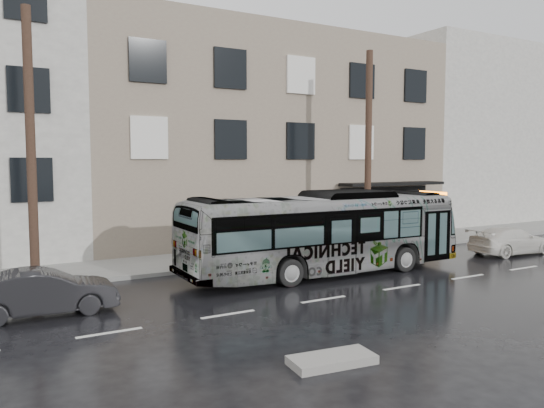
{
  "coord_description": "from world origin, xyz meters",
  "views": [
    {
      "loc": [
        -9.19,
        -15.54,
        4.22
      ],
      "look_at": [
        1.03,
        2.5,
        2.53
      ],
      "focal_mm": 35.0,
      "sensor_mm": 36.0,
      "label": 1
    }
  ],
  "objects_px": {
    "utility_pole_front": "(368,151)",
    "white_sedan": "(511,241)",
    "bus": "(324,233)",
    "utility_pole_rear": "(31,148)",
    "sign_post": "(385,222)",
    "dark_sedan": "(43,292)"
  },
  "relations": [
    {
      "from": "utility_pole_front",
      "to": "sign_post",
      "type": "distance_m",
      "value": 3.48
    },
    {
      "from": "bus",
      "to": "white_sedan",
      "type": "height_order",
      "value": "bus"
    },
    {
      "from": "utility_pole_front",
      "to": "white_sedan",
      "type": "height_order",
      "value": "utility_pole_front"
    },
    {
      "from": "utility_pole_rear",
      "to": "white_sedan",
      "type": "distance_m",
      "value": 20.18
    },
    {
      "from": "sign_post",
      "to": "bus",
      "type": "bearing_deg",
      "value": -153.1
    },
    {
      "from": "utility_pole_front",
      "to": "dark_sedan",
      "type": "relative_size",
      "value": 2.32
    },
    {
      "from": "utility_pole_front",
      "to": "white_sedan",
      "type": "xyz_separation_m",
      "value": [
        5.46,
        -3.47,
        -4.04
      ]
    },
    {
      "from": "sign_post",
      "to": "white_sedan",
      "type": "relative_size",
      "value": 0.57
    },
    {
      "from": "utility_pole_rear",
      "to": "white_sedan",
      "type": "xyz_separation_m",
      "value": [
        19.46,
        -3.47,
        -4.04
      ]
    },
    {
      "from": "sign_post",
      "to": "dark_sedan",
      "type": "bearing_deg",
      "value": -167.45
    },
    {
      "from": "dark_sedan",
      "to": "white_sedan",
      "type": "bearing_deg",
      "value": -88.5
    },
    {
      "from": "utility_pole_front",
      "to": "bus",
      "type": "bearing_deg",
      "value": -147.58
    },
    {
      "from": "utility_pole_front",
      "to": "bus",
      "type": "relative_size",
      "value": 0.81
    },
    {
      "from": "utility_pole_rear",
      "to": "bus",
      "type": "height_order",
      "value": "utility_pole_rear"
    },
    {
      "from": "sign_post",
      "to": "bus",
      "type": "relative_size",
      "value": 0.22
    },
    {
      "from": "utility_pole_front",
      "to": "sign_post",
      "type": "relative_size",
      "value": 3.75
    },
    {
      "from": "white_sedan",
      "to": "sign_post",
      "type": "bearing_deg",
      "value": 54.71
    },
    {
      "from": "utility_pole_front",
      "to": "dark_sedan",
      "type": "xyz_separation_m",
      "value": [
        -14.12,
        -3.39,
        -4.01
      ]
    },
    {
      "from": "utility_pole_rear",
      "to": "bus",
      "type": "xyz_separation_m",
      "value": [
        9.63,
        -2.78,
        -3.11
      ]
    },
    {
      "from": "utility_pole_rear",
      "to": "sign_post",
      "type": "relative_size",
      "value": 3.75
    },
    {
      "from": "sign_post",
      "to": "white_sedan",
      "type": "height_order",
      "value": "sign_post"
    },
    {
      "from": "sign_post",
      "to": "dark_sedan",
      "type": "xyz_separation_m",
      "value": [
        -15.22,
        -3.39,
        -0.71
      ]
    }
  ]
}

